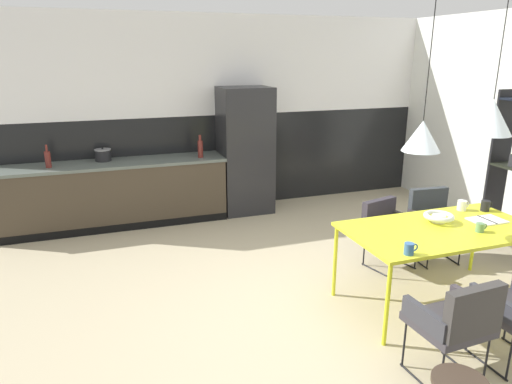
{
  "coord_description": "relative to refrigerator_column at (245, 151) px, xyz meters",
  "views": [
    {
      "loc": [
        -1.83,
        -3.29,
        2.27
      ],
      "look_at": [
        -0.33,
        1.01,
        0.9
      ],
      "focal_mm": 32.5,
      "sensor_mm": 36.0,
      "label": 1
    }
  ],
  "objects": [
    {
      "name": "bottle_wine_green",
      "position": [
        -0.69,
        -0.1,
        0.1
      ],
      "size": [
        0.07,
        0.07,
        0.31
      ],
      "color": "maroon",
      "rests_on": "kitchen_counter"
    },
    {
      "name": "kitchen_counter",
      "position": [
        -1.88,
        -0.0,
        -0.47
      ],
      "size": [
        3.02,
        0.63,
        0.88
      ],
      "color": "#3E3427",
      "rests_on": "ground"
    },
    {
      "name": "mug_tall_blue",
      "position": [
        1.59,
        -2.91,
        -0.1
      ],
      "size": [
        0.13,
        0.08,
        0.11
      ],
      "color": "black",
      "rests_on": "dining_table"
    },
    {
      "name": "mug_wide_latte",
      "position": [
        0.21,
        -3.54,
        -0.11
      ],
      "size": [
        0.12,
        0.08,
        0.1
      ],
      "color": "#335B93",
      "rests_on": "dining_table"
    },
    {
      "name": "back_wall_splashback_dark",
      "position": [
        -0.2,
        0.36,
        -0.21
      ],
      "size": [
        6.64,
        0.12,
        1.4
      ],
      "primitive_type": "cube",
      "color": "black",
      "rests_on": "ground"
    },
    {
      "name": "refrigerator_column",
      "position": [
        0.0,
        0.0,
        0.0
      ],
      "size": [
        0.73,
        0.6,
        1.82
      ],
      "primitive_type": "cube",
      "color": "#232326",
      "rests_on": "ground"
    },
    {
      "name": "back_wall_panel_upper",
      "position": [
        -0.2,
        0.36,
        1.2
      ],
      "size": [
        6.64,
        0.12,
        1.4
      ],
      "primitive_type": "cube",
      "color": "white",
      "rests_on": "back_wall_splashback_dark"
    },
    {
      "name": "pendant_lamp_over_table_near",
      "position": [
        0.5,
        -3.19,
        0.71
      ],
      "size": [
        0.31,
        0.31,
        1.27
      ],
      "color": "black"
    },
    {
      "name": "armchair_corner_seat",
      "position": [
        1.48,
        -2.3,
        -0.41
      ],
      "size": [
        0.52,
        0.51,
        0.8
      ],
      "rotation": [
        0.0,
        0.0,
        3.05
      ],
      "color": "#343136",
      "rests_on": "ground"
    },
    {
      "name": "mug_short_terracotta",
      "position": [
        1.1,
        -3.34,
        -0.12
      ],
      "size": [
        0.11,
        0.07,
        0.08
      ],
      "color": "#5B8456",
      "rests_on": "dining_table"
    },
    {
      "name": "ground_plane",
      "position": [
        -0.2,
        -3.02,
        -0.91
      ],
      "size": [
        8.94,
        8.94,
        0.0
      ],
      "primitive_type": "plane",
      "color": "tan"
    },
    {
      "name": "armchair_facing_counter",
      "position": [
        0.2,
        -4.12,
        -0.39
      ],
      "size": [
        0.51,
        0.49,
        0.81
      ],
      "rotation": [
        0.0,
        0.0,
        0.05
      ],
      "color": "#343136",
      "rests_on": "ground"
    },
    {
      "name": "pendant_lamp_over_table_far",
      "position": [
        1.21,
        -3.19,
        0.83
      ],
      "size": [
        0.36,
        0.36,
        1.17
      ],
      "color": "black"
    },
    {
      "name": "dining_table",
      "position": [
        0.85,
        -3.16,
        -0.2
      ],
      "size": [
        1.75,
        0.93,
        0.75
      ],
      "color": "yellow",
      "rests_on": "ground"
    },
    {
      "name": "armchair_near_window",
      "position": [
        0.88,
        -2.31,
        -0.43
      ],
      "size": [
        0.58,
        0.57,
        0.73
      ],
      "rotation": [
        0.0,
        0.0,
        3.39
      ],
      "color": "#343136",
      "rests_on": "ground"
    },
    {
      "name": "open_book",
      "position": [
        1.38,
        -3.14,
        -0.15
      ],
      "size": [
        0.32,
        0.24,
        0.02
      ],
      "color": "white",
      "rests_on": "dining_table"
    },
    {
      "name": "bottle_oil_tall",
      "position": [
        -2.64,
        -0.05,
        0.08
      ],
      "size": [
        0.07,
        0.07,
        0.29
      ],
      "color": "maroon",
      "rests_on": "kitchen_counter"
    },
    {
      "name": "mug_white_ceramic",
      "position": [
        1.38,
        -2.81,
        -0.11
      ],
      "size": [
        0.13,
        0.09,
        0.1
      ],
      "color": "white",
      "rests_on": "dining_table"
    },
    {
      "name": "fruit_bowl",
      "position": [
        0.92,
        -3.02,
        -0.11
      ],
      "size": [
        0.28,
        0.28,
        0.08
      ],
      "color": "silver",
      "rests_on": "dining_table"
    },
    {
      "name": "cooking_pot",
      "position": [
        -1.97,
        0.13,
        0.05
      ],
      "size": [
        0.22,
        0.22,
        0.18
      ],
      "color": "black",
      "rests_on": "kitchen_counter"
    }
  ]
}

